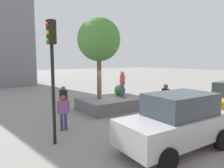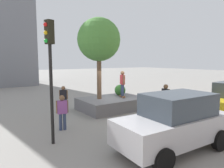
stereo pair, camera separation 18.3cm
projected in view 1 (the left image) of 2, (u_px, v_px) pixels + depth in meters
ground_plane at (113, 109)px, 13.13m from camera, size 120.00×120.00×0.00m
planter_ledge at (112, 104)px, 13.11m from camera, size 4.00×2.79×0.74m
plaza_tree at (99, 40)px, 12.36m from camera, size 2.64×2.64×4.98m
boxwood_shrub at (120, 90)px, 13.92m from camera, size 0.75×0.75×0.75m
skateboard at (122, 96)px, 13.30m from camera, size 0.45×0.83×0.07m
skateboarder at (122, 82)px, 13.19m from camera, size 0.30×0.54×1.65m
sedan_parked at (177, 121)px, 7.12m from camera, size 4.37×2.18×1.99m
traffic_light_corner at (52, 61)px, 7.32m from camera, size 0.37×0.34×4.57m
passerby_with_bag at (63, 110)px, 9.09m from camera, size 0.53×0.29×1.60m
pedestrian_crossing at (63, 97)px, 12.44m from camera, size 0.44×0.40×1.58m
bystander_watching at (166, 97)px, 12.00m from camera, size 0.27×0.59×1.75m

